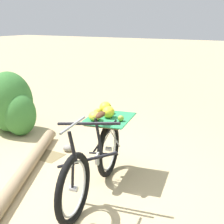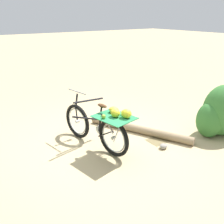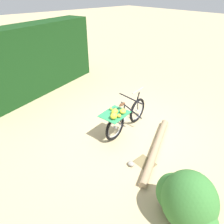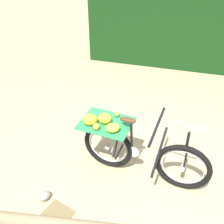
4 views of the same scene
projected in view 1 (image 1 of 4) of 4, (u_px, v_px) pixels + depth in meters
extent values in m
plane|color=tan|center=(91.00, 191.00, 3.76)|extent=(60.00, 60.00, 0.00)
torus|color=black|center=(74.00, 189.00, 3.10)|extent=(0.20, 0.73, 0.73)
torus|color=#B7B7BC|center=(74.00, 189.00, 3.10)|extent=(0.13, 0.56, 0.57)
cylinder|color=#B7B7BC|center=(74.00, 189.00, 3.10)|extent=(0.09, 0.07, 0.06)
torus|color=black|center=(109.00, 149.00, 4.06)|extent=(0.20, 0.73, 0.73)
torus|color=#B7B7BC|center=(109.00, 149.00, 4.06)|extent=(0.13, 0.56, 0.57)
cylinder|color=#B7B7BC|center=(109.00, 149.00, 4.06)|extent=(0.09, 0.07, 0.06)
cylinder|color=black|center=(86.00, 160.00, 3.35)|extent=(0.70, 0.16, 0.30)
cylinder|color=black|center=(88.00, 124.00, 3.30)|extent=(0.71, 0.17, 0.11)
cylinder|color=black|center=(99.00, 138.00, 3.67)|extent=(0.12, 0.05, 0.49)
cylinder|color=black|center=(104.00, 154.00, 3.88)|extent=(0.38, 0.09, 0.05)
cylinder|color=black|center=(105.00, 136.00, 3.86)|extent=(0.32, 0.08, 0.47)
cylinder|color=black|center=(73.00, 175.00, 3.05)|extent=(0.05, 0.04, 0.30)
cylinder|color=black|center=(72.00, 146.00, 2.99)|extent=(0.10, 0.05, 0.30)
cylinder|color=gray|center=(73.00, 125.00, 2.95)|extent=(0.12, 0.52, 0.02)
ellipsoid|color=#4C2D19|center=(101.00, 115.00, 3.65)|extent=(0.13, 0.23, 0.06)
cylinder|color=#B7B7BC|center=(98.00, 159.00, 3.70)|extent=(0.05, 0.16, 0.16)
cylinder|color=#B7B7BC|center=(106.00, 138.00, 3.92)|extent=(0.20, 0.05, 0.39)
cylinder|color=#B7B7BC|center=(111.00, 132.00, 4.11)|extent=(0.24, 0.06, 0.39)
cube|color=brown|center=(109.00, 120.00, 3.96)|extent=(0.54, 0.67, 0.02)
cube|color=#287F4C|center=(109.00, 118.00, 3.96)|extent=(0.66, 0.77, 0.01)
ellipsoid|color=yellow|center=(95.00, 116.00, 3.85)|extent=(0.23, 0.23, 0.11)
ellipsoid|color=yellow|center=(105.00, 108.00, 4.13)|extent=(0.21, 0.23, 0.16)
ellipsoid|color=yellow|center=(109.00, 112.00, 3.95)|extent=(0.18, 0.20, 0.15)
sphere|color=#8CAD38|center=(121.00, 118.00, 3.82)|extent=(0.08, 0.08, 0.08)
sphere|color=gold|center=(97.00, 112.00, 4.05)|extent=(0.09, 0.09, 0.09)
cylinder|color=#937A5B|center=(29.00, 165.00, 4.24)|extent=(1.20, 2.20, 0.17)
ellipsoid|color=#387533|center=(9.00, 102.00, 5.64)|extent=(0.88, 0.79, 1.10)
ellipsoid|color=#387533|center=(20.00, 114.00, 5.48)|extent=(0.61, 0.55, 0.77)
ellipsoid|color=#387533|center=(3.00, 109.00, 5.89)|extent=(0.55, 0.50, 0.72)
cylinder|color=#4C3823|center=(11.00, 125.00, 5.76)|extent=(0.08, 0.08, 0.22)
ellipsoid|color=gray|center=(68.00, 148.00, 4.89)|extent=(0.16, 0.13, 0.10)
cube|color=olive|center=(48.00, 156.00, 4.73)|extent=(0.44, 0.36, 0.01)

